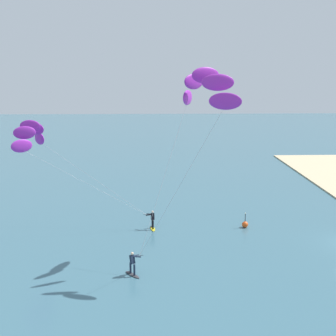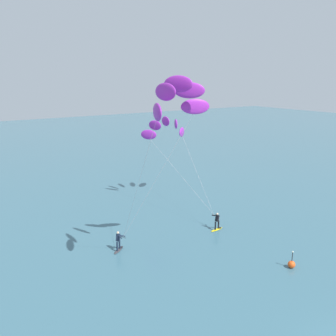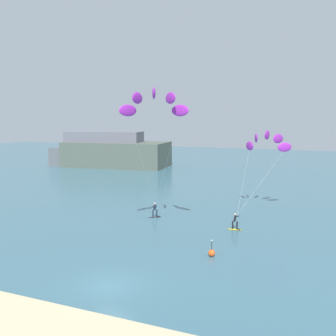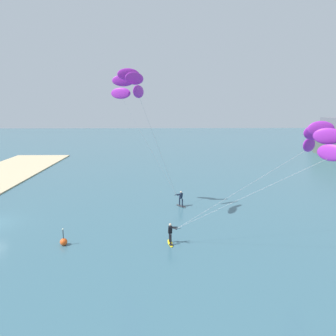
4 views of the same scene
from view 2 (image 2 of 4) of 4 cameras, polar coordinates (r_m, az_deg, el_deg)
name	(u,v)px [view 2 (image 2 of 4)]	position (r m, az deg, el deg)	size (l,w,h in m)	color
kitesurfer_nearshore	(175,103)	(23.67, 1.22, 10.47)	(6.34, 7.77, 13.97)	#333338
kitesurfer_mid_water	(167,131)	(39.98, -0.13, 6.09)	(5.74, 11.90, 9.60)	yellow
marker_buoy	(292,264)	(28.80, 19.37, -14.48)	(0.56, 0.56, 1.38)	#EA5119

